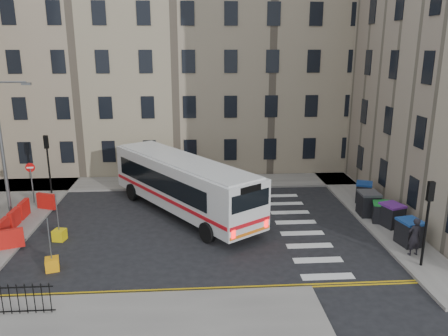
{
  "coord_description": "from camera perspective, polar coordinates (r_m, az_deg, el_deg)",
  "views": [
    {
      "loc": [
        -1.88,
        -23.34,
        9.99
      ],
      "look_at": [
        -0.16,
        1.91,
        3.0
      ],
      "focal_mm": 35.0,
      "sensor_mm": 36.0,
      "label": 1
    }
  ],
  "objects": [
    {
      "name": "wheelie_bin_a",
      "position": [
        24.64,
        23.07,
        -7.71
      ],
      "size": [
        1.26,
        1.38,
        1.33
      ],
      "rotation": [
        0.0,
        0.0,
        0.19
      ],
      "color": "black",
      "rests_on": "pavement_east"
    },
    {
      "name": "bollard_yellow",
      "position": [
        25.25,
        -20.68,
        -8.18
      ],
      "size": [
        0.71,
        0.71,
        0.6
      ],
      "primitive_type": "cube",
      "rotation": [
        0.0,
        0.0,
        -0.21
      ],
      "color": "#D8B90C",
      "rests_on": "ground"
    },
    {
      "name": "wheelie_bin_e",
      "position": [
        30.26,
        17.78,
        -3.0
      ],
      "size": [
        1.39,
        1.47,
        1.29
      ],
      "rotation": [
        0.0,
        0.0,
        -0.41
      ],
      "color": "black",
      "rests_on": "pavement_east"
    },
    {
      "name": "no_entry_north",
      "position": [
        30.83,
        -23.9,
        -0.79
      ],
      "size": [
        0.6,
        0.08,
        3.0
      ],
      "color": "#595B5E",
      "rests_on": "pavement_west"
    },
    {
      "name": "traffic_light_nw",
      "position": [
        32.3,
        -22.05,
        1.56
      ],
      "size": [
        0.28,
        0.22,
        4.1
      ],
      "color": "black",
      "rests_on": "pavement_west"
    },
    {
      "name": "ground",
      "position": [
        25.46,
        0.66,
        -7.67
      ],
      "size": [
        120.0,
        120.0,
        0.0
      ],
      "primitive_type": "plane",
      "color": "black",
      "rests_on": "ground"
    },
    {
      "name": "wheelie_bin_d",
      "position": [
        27.93,
        18.33,
        -4.41
      ],
      "size": [
        1.2,
        1.36,
        1.45
      ],
      "rotation": [
        0.0,
        0.0,
        -0.04
      ],
      "color": "black",
      "rests_on": "pavement_east"
    },
    {
      "name": "roadworks_barriers",
      "position": [
        27.47,
        -25.02,
        -5.96
      ],
      "size": [
        1.66,
        6.26,
        1.0
      ],
      "color": "red",
      "rests_on": "pavement_west"
    },
    {
      "name": "wheelie_bin_c",
      "position": [
        27.16,
        19.78,
        -5.39
      ],
      "size": [
        1.24,
        1.33,
        1.2
      ],
      "rotation": [
        0.0,
        0.0,
        -0.32
      ],
      "color": "black",
      "rests_on": "pavement_east"
    },
    {
      "name": "bollard_chevron",
      "position": [
        22.19,
        -21.52,
        -11.61
      ],
      "size": [
        0.74,
        0.74,
        0.6
      ],
      "primitive_type": "cube",
      "rotation": [
        0.0,
        0.0,
        0.28
      ],
      "color": "orange",
      "rests_on": "ground"
    },
    {
      "name": "traffic_light_east",
      "position": [
        21.88,
        25.1,
        -5.08
      ],
      "size": [
        0.28,
        0.22,
        4.1
      ],
      "color": "black",
      "rests_on": "pavement_east"
    },
    {
      "name": "pedestrian",
      "position": [
        23.41,
        23.61,
        -8.22
      ],
      "size": [
        0.77,
        0.57,
        1.92
      ],
      "primitive_type": "imported",
      "rotation": [
        0.0,
        0.0,
        3.32
      ],
      "color": "black",
      "rests_on": "pavement_east"
    },
    {
      "name": "wheelie_bin_b",
      "position": [
        26.7,
        21.06,
        -5.74
      ],
      "size": [
        1.35,
        1.45,
        1.32
      ],
      "rotation": [
        0.0,
        0.0,
        0.31
      ],
      "color": "black",
      "rests_on": "pavement_east"
    },
    {
      "name": "pavement_north",
      "position": [
        33.69,
        -10.75,
        -1.95
      ],
      "size": [
        36.0,
        3.2,
        0.15
      ],
      "primitive_type": "cube",
      "color": "slate",
      "rests_on": "ground"
    },
    {
      "name": "pavement_east",
      "position": [
        31.05,
        16.88,
        -3.88
      ],
      "size": [
        2.4,
        26.0,
        0.15
      ],
      "primitive_type": "cube",
      "color": "slate",
      "rests_on": "ground"
    },
    {
      "name": "terrace_north",
      "position": [
        39.2,
        -11.71,
        13.13
      ],
      "size": [
        38.3,
        10.8,
        17.2
      ],
      "color": "gray",
      "rests_on": "ground"
    },
    {
      "name": "streetlamp",
      "position": [
        28.24,
        -27.01,
        2.19
      ],
      "size": [
        0.5,
        0.22,
        8.14
      ],
      "color": "#595B5E",
      "rests_on": "pavement_west"
    },
    {
      "name": "bus",
      "position": [
        26.99,
        -5.38,
        -1.94
      ],
      "size": [
        9.38,
        11.85,
        3.39
      ],
      "rotation": [
        0.0,
        0.0,
        0.6
      ],
      "color": "silver",
      "rests_on": "ground"
    }
  ]
}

